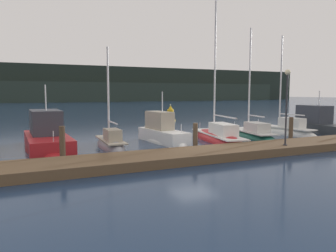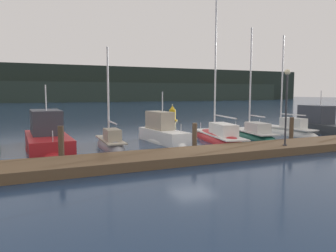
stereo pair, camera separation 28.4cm
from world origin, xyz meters
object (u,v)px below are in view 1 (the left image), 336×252
(sailboat_berth_4, at_px, (111,146))
(sailboat_berth_8, at_px, (285,132))
(sailboat_berth_7, at_px, (252,135))
(motorboat_berth_9, at_px, (318,127))
(dock_lamppost, at_px, (287,95))
(channel_buoy, at_px, (170,115))
(motorboat_berth_3, at_px, (47,141))
(motorboat_berth_5, at_px, (163,137))
(sailboat_berth_6, at_px, (218,139))
(rowboat_adrift, at_px, (326,127))

(sailboat_berth_4, height_order, sailboat_berth_8, sailboat_berth_8)
(sailboat_berth_7, distance_m, motorboat_berth_9, 7.22)
(sailboat_berth_7, bearing_deg, motorboat_berth_9, 0.29)
(motorboat_berth_9, relative_size, dock_lamppost, 1.63)
(sailboat_berth_8, height_order, channel_buoy, sailboat_berth_8)
(motorboat_berth_9, bearing_deg, motorboat_berth_3, 176.69)
(motorboat_berth_5, distance_m, sailboat_berth_6, 4.05)
(motorboat_berth_5, height_order, sailboat_berth_7, sailboat_berth_7)
(sailboat_berth_8, height_order, dock_lamppost, sailboat_berth_8)
(sailboat_berth_7, bearing_deg, motorboat_berth_3, 174.96)
(sailboat_berth_4, distance_m, sailboat_berth_6, 7.78)
(motorboat_berth_5, relative_size, dock_lamppost, 1.33)
(sailboat_berth_7, height_order, channel_buoy, sailboat_berth_7)
(dock_lamppost, bearing_deg, channel_buoy, 81.67)
(sailboat_berth_4, xyz_separation_m, dock_lamppost, (8.58, -6.12, 3.19))
(motorboat_berth_5, distance_m, channel_buoy, 17.48)
(motorboat_berth_3, bearing_deg, channel_buoy, 43.57)
(motorboat_berth_3, distance_m, sailboat_berth_6, 11.59)
(motorboat_berth_3, height_order, rowboat_adrift, motorboat_berth_3)
(motorboat_berth_3, distance_m, sailboat_berth_7, 15.00)
(sailboat_berth_6, bearing_deg, channel_buoy, 76.22)
(dock_lamppost, bearing_deg, sailboat_berth_6, 98.09)
(motorboat_berth_5, xyz_separation_m, dock_lamppost, (4.71, -6.72, 2.94))
(motorboat_berth_3, distance_m, motorboat_berth_5, 7.58)
(rowboat_adrift, bearing_deg, sailboat_berth_8, -163.08)
(rowboat_adrift, bearing_deg, channel_buoy, 129.26)
(sailboat_berth_4, distance_m, motorboat_berth_5, 3.92)
(sailboat_berth_6, distance_m, motorboat_berth_9, 10.73)
(motorboat_berth_3, xyz_separation_m, rowboat_adrift, (26.45, 1.36, -0.42))
(sailboat_berth_7, height_order, dock_lamppost, sailboat_berth_7)
(motorboat_berth_5, xyz_separation_m, motorboat_berth_9, (14.62, -0.49, 0.06))
(sailboat_berth_4, bearing_deg, sailboat_berth_8, 1.37)
(rowboat_adrift, bearing_deg, motorboat_berth_9, -148.48)
(motorboat_berth_9, height_order, channel_buoy, motorboat_berth_9)
(motorboat_berth_3, height_order, channel_buoy, motorboat_berth_3)
(dock_lamppost, bearing_deg, motorboat_berth_3, 148.48)
(sailboat_berth_7, xyz_separation_m, motorboat_berth_9, (7.21, 0.04, 0.29))
(motorboat_berth_9, distance_m, dock_lamppost, 12.05)
(channel_buoy, bearing_deg, motorboat_berth_9, -67.50)
(sailboat_berth_4, relative_size, channel_buoy, 3.43)
(sailboat_berth_7, bearing_deg, sailboat_berth_4, -179.62)
(motorboat_berth_3, height_order, motorboat_berth_5, motorboat_berth_3)
(motorboat_berth_3, relative_size, sailboat_berth_6, 0.67)
(motorboat_berth_9, relative_size, rowboat_adrift, 2.36)
(sailboat_berth_8, bearing_deg, sailboat_berth_7, -175.58)
(channel_buoy, relative_size, dock_lamppost, 0.48)
(sailboat_berth_8, bearing_deg, channel_buoy, 101.02)
(motorboat_berth_3, height_order, sailboat_berth_4, sailboat_berth_4)
(dock_lamppost, bearing_deg, motorboat_berth_9, 32.19)
(sailboat_berth_7, bearing_deg, channel_buoy, 87.96)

